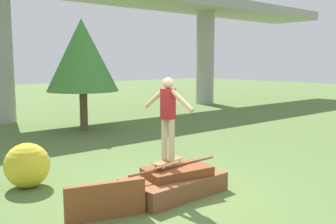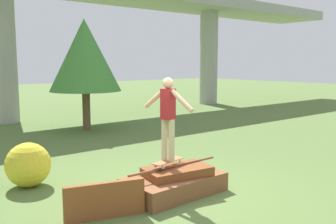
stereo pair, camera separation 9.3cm
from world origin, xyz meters
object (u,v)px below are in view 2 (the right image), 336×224
Objects in this scene: bush_yellow_flowering at (28,165)px; skateboard at (168,161)px; tree_behind_left at (85,55)px; skater at (168,113)px.

skateboard is at bearing -47.65° from bush_yellow_flowering.
tree_behind_left is at bearing 53.09° from bush_yellow_flowering.
skater is at bearing -105.05° from tree_behind_left.
skateboard is 0.49× the size of skater.
skater reaches higher than skateboard.
tree_behind_left reaches higher than bush_yellow_flowering.
skateboard is 0.19× the size of tree_behind_left.
skateboard is 0.86× the size of bush_yellow_flowering.
skateboard is at bearing -135.00° from skater.
skater is (0.00, 0.00, 0.94)m from skateboard.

